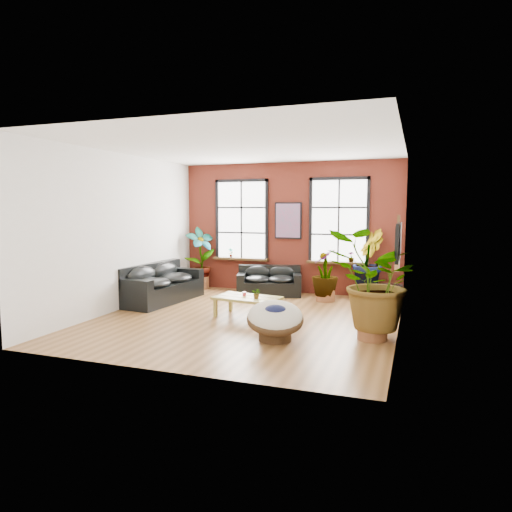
% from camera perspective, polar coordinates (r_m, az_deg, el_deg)
% --- Properties ---
extents(room, '(6.04, 6.54, 3.54)m').
position_cam_1_polar(room, '(9.40, -0.92, 2.73)').
color(room, brown).
rests_on(room, ground).
extents(sofa_back, '(1.82, 1.24, 0.76)m').
position_cam_1_polar(sofa_back, '(12.06, 1.67, -3.25)').
color(sofa_back, black).
rests_on(sofa_back, ground).
extents(sofa_left, '(1.20, 2.42, 0.93)m').
position_cam_1_polar(sofa_left, '(11.44, -11.96, -3.50)').
color(sofa_left, black).
rests_on(sofa_left, ground).
extents(coffee_table, '(1.45, 0.96, 0.52)m').
position_cam_1_polar(coffee_table, '(9.60, -1.11, -5.41)').
color(coffee_table, olive).
rests_on(coffee_table, ground).
extents(papasan_chair, '(1.26, 1.27, 0.74)m').
position_cam_1_polar(papasan_chair, '(7.94, 2.41, -7.86)').
color(papasan_chair, '#3E2916').
rests_on(papasan_chair, ground).
extents(poster, '(0.74, 0.06, 0.98)m').
position_cam_1_polar(poster, '(12.28, 4.04, 4.44)').
color(poster, black).
rests_on(poster, room).
extents(tv_wall_unit, '(0.13, 1.86, 1.20)m').
position_cam_1_polar(tv_wall_unit, '(9.28, 17.32, 1.16)').
color(tv_wall_unit, black).
rests_on(tv_wall_unit, room).
extents(media_box, '(0.67, 0.59, 0.50)m').
position_cam_1_polar(media_box, '(11.11, 16.04, -4.76)').
color(media_box, black).
rests_on(media_box, ground).
extents(pot_back_left, '(0.56, 0.56, 0.35)m').
position_cam_1_polar(pot_back_left, '(13.11, -6.93, -3.29)').
color(pot_back_left, brown).
rests_on(pot_back_left, ground).
extents(pot_back_right, '(0.66, 0.66, 0.38)m').
position_cam_1_polar(pot_back_right, '(11.89, 13.74, -4.31)').
color(pot_back_right, brown).
rests_on(pot_back_right, ground).
extents(pot_right_wall, '(0.67, 0.67, 0.38)m').
position_cam_1_polar(pot_right_wall, '(8.29, 14.34, -8.80)').
color(pot_right_wall, brown).
rests_on(pot_right_wall, ground).
extents(pot_mid, '(0.48, 0.48, 0.34)m').
position_cam_1_polar(pot_mid, '(11.39, 8.67, -4.75)').
color(pot_mid, brown).
rests_on(pot_mid, ground).
extents(floor_plant_back_left, '(0.98, 1.02, 1.61)m').
position_cam_1_polar(floor_plant_back_left, '(12.98, -6.91, 0.08)').
color(floor_plant_back_left, '#144C1C').
rests_on(floor_plant_back_left, ground).
extents(floor_plant_back_right, '(0.86, 1.00, 1.63)m').
position_cam_1_polar(floor_plant_back_right, '(11.75, 13.73, -0.60)').
color(floor_plant_back_right, '#144C1C').
rests_on(floor_plant_back_right, ground).
extents(floor_plant_right_wall, '(2.03, 1.95, 1.74)m').
position_cam_1_polar(floor_plant_right_wall, '(8.14, 14.46, -3.03)').
color(floor_plant_right_wall, '#144C1C').
rests_on(floor_plant_right_wall, ground).
extents(floor_plant_mid, '(0.74, 0.74, 1.15)m').
position_cam_1_polar(floor_plant_mid, '(11.28, 8.61, -2.05)').
color(floor_plant_mid, '#144C1C').
rests_on(floor_plant_mid, ground).
extents(table_plant, '(0.22, 0.20, 0.22)m').
position_cam_1_polar(table_plant, '(9.39, 0.11, -4.68)').
color(table_plant, '#144C1C').
rests_on(table_plant, coffee_table).
extents(sill_plant_left, '(0.17, 0.17, 0.27)m').
position_cam_1_polar(sill_plant_left, '(12.83, -3.18, 0.42)').
color(sill_plant_left, '#144C1C').
rests_on(sill_plant_left, room).
extents(sill_plant_right, '(0.19, 0.19, 0.27)m').
position_cam_1_polar(sill_plant_right, '(11.95, 11.82, -0.11)').
color(sill_plant_right, '#144C1C').
rests_on(sill_plant_right, room).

